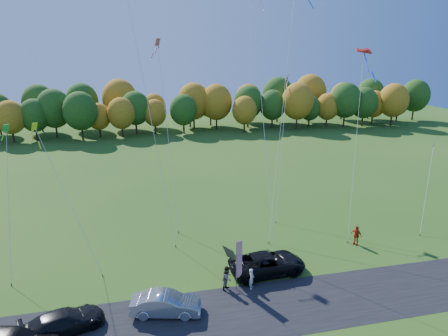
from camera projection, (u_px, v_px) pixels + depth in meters
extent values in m
plane|color=#234E14|center=(241.00, 278.00, 30.50)|extent=(160.00, 160.00, 0.00)
cube|color=black|center=(257.00, 310.00, 26.77)|extent=(90.00, 6.00, 0.01)
imported|color=black|center=(267.00, 263.00, 30.94)|extent=(6.10, 3.09, 1.65)
imported|color=#B4B4B9|center=(166.00, 304.00, 26.17)|extent=(4.83, 2.61, 1.51)
imported|color=black|center=(63.00, 322.00, 24.50)|extent=(5.33, 3.64, 1.43)
imported|color=silver|center=(252.00, 279.00, 28.97)|extent=(0.57, 0.67, 1.56)
imported|color=gray|center=(227.00, 278.00, 28.83)|extent=(1.08, 1.12, 1.82)
imported|color=red|center=(356.00, 235.00, 35.43)|extent=(0.87, 1.13, 1.78)
cylinder|color=#999999|center=(236.00, 265.00, 28.55)|extent=(0.06, 0.06, 3.88)
cube|color=red|center=(239.00, 259.00, 28.56)|extent=(0.47, 0.18, 2.91)
cube|color=navy|center=(239.00, 246.00, 28.28)|extent=(0.47, 0.17, 0.76)
cylinder|color=#4C3F33|center=(176.00, 246.00, 35.13)|extent=(0.08, 0.08, 0.20)
cylinder|color=#4C3F33|center=(269.00, 242.00, 35.78)|extent=(0.08, 0.08, 0.20)
cylinder|color=#4C3F33|center=(276.00, 260.00, 32.83)|extent=(0.08, 0.08, 0.20)
cylinder|color=#4C3F33|center=(348.00, 242.00, 35.90)|extent=(0.08, 0.08, 0.20)
cube|color=red|center=(364.00, 51.00, 39.71)|extent=(3.16, 1.10, 1.21)
cylinder|color=#4C3F33|center=(103.00, 275.00, 30.64)|extent=(0.08, 0.08, 0.20)
cube|color=#C4E317|center=(34.00, 126.00, 30.80)|extent=(0.97, 0.97, 1.15)
cylinder|color=#4C3F33|center=(11.00, 285.00, 29.42)|extent=(0.08, 0.08, 0.20)
cube|color=green|center=(6.00, 128.00, 31.91)|extent=(1.06, 1.06, 1.25)
cylinder|color=#4C3F33|center=(276.00, 222.00, 39.97)|extent=(0.08, 0.08, 0.20)
cube|color=white|center=(287.00, 77.00, 43.04)|extent=(1.21, 1.21, 1.44)
cylinder|color=#4C3F33|center=(179.00, 232.00, 37.78)|extent=(0.08, 0.08, 0.20)
cube|color=#EC4E52|center=(158.00, 42.00, 39.59)|extent=(1.24, 1.24, 1.48)
cylinder|color=#4C3F33|center=(420.00, 235.00, 37.26)|extent=(0.08, 0.08, 0.20)
cube|color=blue|center=(434.00, 144.00, 40.43)|extent=(0.88, 0.88, 1.04)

